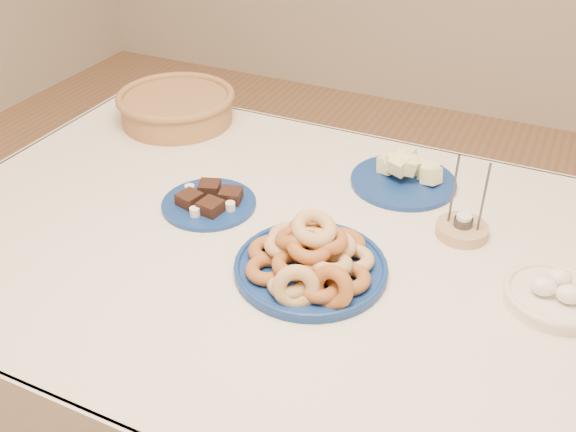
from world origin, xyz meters
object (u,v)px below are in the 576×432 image
(dining_table, at_px, (297,281))
(egg_bowl, at_px, (554,295))
(melon_plate, at_px, (405,172))
(candle_holder, at_px, (462,228))
(wicker_basket, at_px, (177,106))
(donut_platter, at_px, (311,259))
(brownie_plate, at_px, (209,202))

(dining_table, distance_m, egg_bowl, 0.53)
(melon_plate, distance_m, candle_holder, 0.24)
(wicker_basket, bearing_deg, candle_holder, -14.00)
(donut_platter, xyz_separation_m, melon_plate, (0.07, 0.43, -0.01))
(wicker_basket, xyz_separation_m, egg_bowl, (1.08, -0.37, -0.03))
(egg_bowl, bearing_deg, wicker_basket, 161.24)
(dining_table, bearing_deg, donut_platter, -51.44)
(brownie_plate, height_order, wicker_basket, wicker_basket)
(dining_table, distance_m, donut_platter, 0.18)
(donut_platter, height_order, wicker_basket, donut_platter)
(brownie_plate, bearing_deg, dining_table, -10.18)
(melon_plate, height_order, candle_holder, candle_holder)
(egg_bowl, bearing_deg, donut_platter, -165.97)
(dining_table, xyz_separation_m, melon_plate, (0.13, 0.34, 0.13))
(donut_platter, relative_size, wicker_basket, 0.98)
(donut_platter, height_order, melon_plate, donut_platter)
(dining_table, bearing_deg, brownie_plate, 169.82)
(candle_holder, bearing_deg, melon_plate, 137.53)
(donut_platter, relative_size, candle_holder, 2.05)
(wicker_basket, bearing_deg, dining_table, -35.04)
(melon_plate, xyz_separation_m, wicker_basket, (-0.70, 0.05, 0.02))
(wicker_basket, height_order, candle_holder, candle_holder)
(melon_plate, xyz_separation_m, egg_bowl, (0.39, -0.31, -0.01))
(melon_plate, relative_size, egg_bowl, 1.21)
(candle_holder, bearing_deg, wicker_basket, 166.00)
(brownie_plate, bearing_deg, donut_platter, -22.17)
(dining_table, bearing_deg, candle_holder, 29.84)
(brownie_plate, xyz_separation_m, egg_bowl, (0.77, -0.02, 0.01))
(brownie_plate, height_order, candle_holder, candle_holder)
(candle_holder, bearing_deg, dining_table, -150.16)
(candle_holder, relative_size, egg_bowl, 0.88)
(brownie_plate, relative_size, egg_bowl, 1.04)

